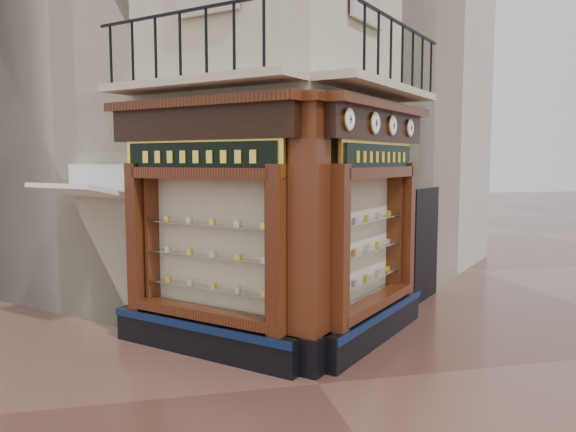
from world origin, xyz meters
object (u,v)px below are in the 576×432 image
object	(u,v)px
signboard_right	(379,157)
clock_b	(375,123)
awning	(85,332)
clock_a	(349,119)
clock_c	(392,126)
corner_pilaster	(309,238)
signboard_left	(199,157)
clock_d	(409,128)

from	to	relation	value
signboard_right	clock_b	bearing A→B (deg)	-166.71
clock_b	awning	size ratio (longest dim) A/B	0.21
clock_a	awning	distance (m)	6.02
clock_a	clock_c	size ratio (longest dim) A/B	0.97
clock_a	clock_b	size ratio (longest dim) A/B	0.93
corner_pilaster	signboard_left	distance (m)	2.12
clock_c	signboard_right	xyz separation A→B (m)	(-0.26, -0.11, -0.52)
corner_pilaster	clock_d	size ratio (longest dim) A/B	12.79
signboard_left	clock_a	bearing A→B (deg)	-162.78
corner_pilaster	clock_d	distance (m)	3.34
clock_b	awning	bearing A→B (deg)	110.66
corner_pilaster	awning	xyz separation A→B (m)	(-3.39, 2.69, -1.95)
clock_a	clock_b	bearing A→B (deg)	-0.00
awning	signboard_left	bearing A→B (deg)	-175.88
corner_pilaster	awning	world-z (taller)	corner_pilaster
clock_b	clock_d	xyz separation A→B (m)	(1.11, 1.11, -0.00)
clock_c	signboard_left	bearing A→B (deg)	136.94
signboard_left	clock_d	bearing A→B (deg)	-124.46
clock_b	awning	world-z (taller)	clock_b
signboard_right	clock_a	bearing A→B (deg)	-175.46
clock_a	awning	world-z (taller)	clock_a
corner_pilaster	signboard_right	world-z (taller)	corner_pilaster
awning	signboard_right	world-z (taller)	signboard_right
clock_b	clock_d	bearing A→B (deg)	0.00
clock_c	clock_d	distance (m)	0.84
clock_b	clock_c	xyz separation A→B (m)	(0.52, 0.52, 0.00)
awning	signboard_left	world-z (taller)	signboard_left
clock_b	awning	distance (m)	6.21
clock_c	clock_b	bearing A→B (deg)	-180.00
signboard_right	signboard_left	bearing A→B (deg)	135.00
clock_b	corner_pilaster	bearing A→B (deg)	161.58
clock_b	signboard_left	distance (m)	2.75
awning	signboard_right	size ratio (longest dim) A/B	0.82
clock_d	awning	size ratio (longest dim) A/B	0.19
corner_pilaster	clock_d	world-z (taller)	corner_pilaster
corner_pilaster	clock_b	bearing A→B (deg)	-18.42
clock_b	signboard_right	xyz separation A→B (m)	(0.25, 0.41, -0.52)
clock_c	signboard_right	size ratio (longest dim) A/B	0.16
awning	signboard_right	xyz separation A→B (m)	(4.86, -1.67, 3.10)
awning	clock_a	bearing A→B (deg)	-169.71
signboard_left	clock_b	bearing A→B (deg)	-143.71
clock_a	signboard_right	xyz separation A→B (m)	(0.91, 1.06, -0.52)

